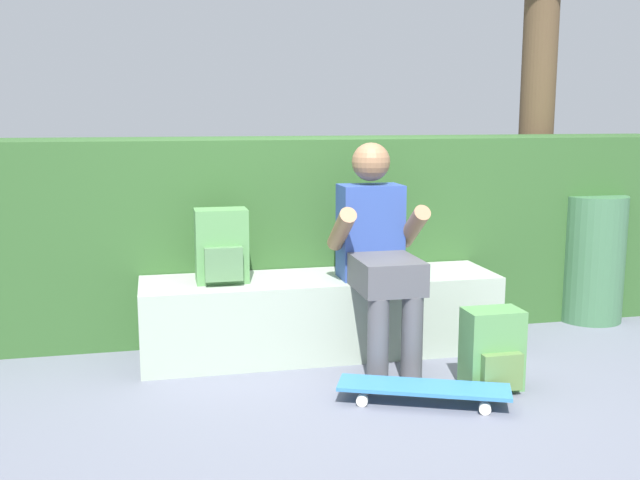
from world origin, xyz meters
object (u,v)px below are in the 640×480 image
backpack_on_bench (222,247)px  backpack_on_ground (493,351)px  bench_main (321,315)px  trash_bin (592,258)px  person_skater (378,247)px  skateboard_near_person (424,389)px

backpack_on_bench → backpack_on_ground: bearing=-30.0°
bench_main → trash_bin: trash_bin is taller
backpack_on_ground → backpack_on_bench: bearing=150.0°
bench_main → person_skater: person_skater is taller
bench_main → backpack_on_ground: bench_main is taller
bench_main → trash_bin: size_ratio=2.43×
skateboard_near_person → backpack_on_bench: backpack_on_bench is taller
person_skater → backpack_on_bench: bearing=165.4°
backpack_on_bench → trash_bin: bearing=6.6°
bench_main → backpack_on_bench: size_ratio=5.00×
person_skater → backpack_on_ground: bearing=-49.4°
person_skater → backpack_on_bench: (-0.81, 0.21, -0.01)m
skateboard_near_person → trash_bin: size_ratio=0.99×
skateboard_near_person → person_skater: bearing=93.4°
person_skater → backpack_on_ground: 0.81m
bench_main → person_skater: 0.54m
bench_main → trash_bin: 1.91m
skateboard_near_person → backpack_on_bench: size_ratio=2.04×
bench_main → backpack_on_bench: bearing=-179.0°
bench_main → backpack_on_ground: 1.02m
person_skater → trash_bin: (1.62, 0.50, -0.23)m
skateboard_near_person → backpack_on_ground: size_ratio=2.04×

